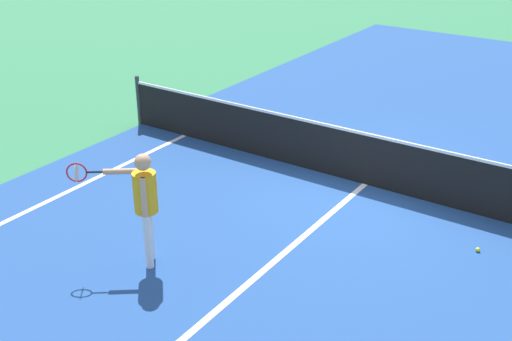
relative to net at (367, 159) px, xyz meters
name	(u,v)px	position (x,y,z in m)	size (l,w,h in m)	color
ground_plane	(365,184)	(0.00, 0.00, -0.49)	(60.00, 60.00, 0.00)	#337F51
court_surface_inbounds	(365,184)	(0.00, 0.00, -0.49)	(10.62, 24.40, 0.00)	#234C93
line_center_service	(265,269)	(0.00, -3.20, -0.49)	(0.10, 6.40, 0.01)	white
net	(367,159)	(0.00, 0.00, 0.00)	(10.82, 0.09, 1.07)	#33383D
player_near	(143,197)	(-1.45, -3.98, 0.54)	(1.10, 0.68, 1.66)	white
tennis_ball_near_net	(478,250)	(2.30, -1.11, -0.46)	(0.07, 0.07, 0.07)	#CCE033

